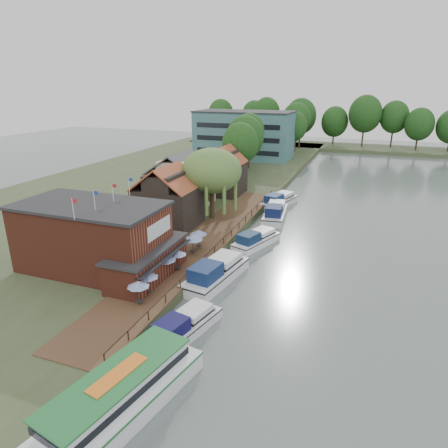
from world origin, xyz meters
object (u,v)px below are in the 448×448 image
(hotel_block, at_px, (244,135))
(cruiser_3, at_px, (275,210))
(umbrella_2, at_px, (165,266))
(umbrella_4, at_px, (193,245))
(pub, at_px, (108,239))
(cottage_c, at_px, (223,171))
(cottage_b, at_px, (181,179))
(cruiser_0, at_px, (184,323))
(swan, at_px, (154,350))
(cruiser_4, at_px, (279,199))
(cottage_a, at_px, (168,196))
(willow, at_px, (212,184))
(cruiser_1, at_px, (216,270))
(umbrella_0, at_px, (139,293))
(umbrella_5, at_px, (199,239))
(tour_boat, at_px, (111,401))
(umbrella_1, at_px, (147,283))
(umbrella_3, at_px, (178,260))
(cruiser_2, at_px, (256,238))

(hotel_block, bearing_deg, cruiser_3, -66.39)
(umbrella_2, height_order, umbrella_4, same)
(pub, relative_size, cottage_c, 2.35)
(pub, bearing_deg, cottage_b, 99.09)
(cruiser_0, relative_size, swan, 20.49)
(cottage_c, height_order, cruiser_4, cottage_c)
(hotel_block, height_order, cottage_a, hotel_block)
(cruiser_0, bearing_deg, cottage_a, 133.45)
(willow, bearing_deg, cruiser_1, -66.54)
(cottage_a, xyz_separation_m, willow, (4.50, 5.00, 0.96))
(cruiser_1, bearing_deg, umbrella_0, -105.94)
(cruiser_3, bearing_deg, cruiser_1, -99.08)
(hotel_block, bearing_deg, umbrella_5, -77.01)
(umbrella_4, bearing_deg, pub, -133.10)
(cottage_b, relative_size, willow, 0.92)
(willow, bearing_deg, tour_boat, -77.45)
(umbrella_0, relative_size, cruiser_4, 0.24)
(umbrella_5, bearing_deg, cruiser_0, -70.42)
(umbrella_5, xyz_separation_m, tour_boat, (5.16, -24.82, -0.73))
(cottage_b, distance_m, swan, 37.67)
(cruiser_4, bearing_deg, cruiser_1, -74.51)
(umbrella_1, distance_m, umbrella_5, 11.94)
(swan, bearing_deg, umbrella_1, 123.76)
(swan, bearing_deg, umbrella_3, 107.88)
(cruiser_3, relative_size, cruiser_4, 1.06)
(hotel_block, bearing_deg, pub, -83.57)
(swan, bearing_deg, cottage_c, 103.65)
(umbrella_4, relative_size, tour_boat, 0.17)
(umbrella_3, distance_m, swan, 12.54)
(umbrella_2, height_order, umbrella_5, same)
(umbrella_2, relative_size, umbrella_5, 1.00)
(umbrella_2, height_order, swan, umbrella_2)
(cruiser_3, height_order, tour_boat, tour_boat)
(cruiser_4, height_order, tour_boat, tour_boat)
(cruiser_2, relative_size, tour_boat, 0.63)
(hotel_block, bearing_deg, swan, -77.02)
(umbrella_2, distance_m, cruiser_0, 8.97)
(umbrella_0, xyz_separation_m, umbrella_5, (-0.29, 13.80, 0.00))
(umbrella_1, xyz_separation_m, tour_boat, (5.09, -12.88, -0.73))
(willow, bearing_deg, cottage_a, -131.99)
(cottage_a, distance_m, swan, 27.44)
(cottage_c, relative_size, cruiser_2, 0.94)
(willow, distance_m, umbrella_1, 23.80)
(umbrella_4, height_order, cruiser_0, umbrella_4)
(pub, bearing_deg, umbrella_4, 46.90)
(umbrella_3, relative_size, umbrella_5, 1.00)
(umbrella_1, relative_size, tour_boat, 0.17)
(umbrella_1, bearing_deg, umbrella_3, 87.15)
(cruiser_1, bearing_deg, cruiser_4, 99.04)
(cottage_a, xyz_separation_m, cruiser_1, (11.66, -11.50, -3.91))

